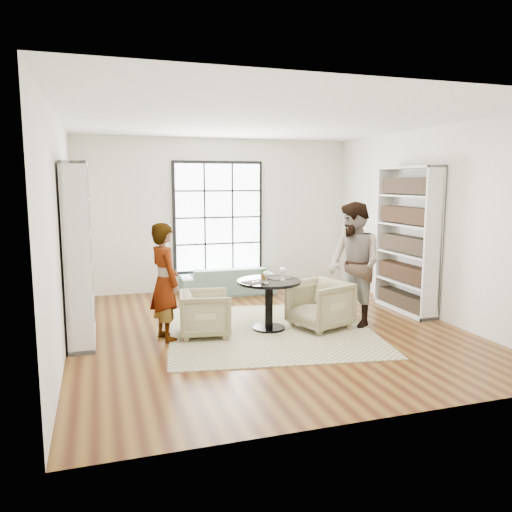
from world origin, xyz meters
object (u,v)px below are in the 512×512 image
object	(u,v)px
pedestal_table	(269,294)
armchair_left	(205,313)
sofa	(228,280)
wine_glass_right	(283,271)
person_left	(165,282)
armchair_right	(320,305)
person_right	(354,264)
wine_glass_left	(266,274)
flower_centerpiece	(265,273)

from	to	relation	value
pedestal_table	armchair_left	xyz separation A→B (m)	(-0.94, 0.01, -0.22)
sofa	wine_glass_right	xyz separation A→B (m)	(0.17, -2.55, 0.61)
sofa	person_left	bearing A→B (deg)	61.33
armchair_right	person_left	size ratio (longest dim) A/B	0.48
pedestal_table	sofa	bearing A→B (deg)	89.48
pedestal_table	person_left	size ratio (longest dim) A/B	0.57
person_right	armchair_left	bearing A→B (deg)	-100.37
person_left	wine_glass_left	bearing A→B (deg)	-113.71
wine_glass_left	flower_centerpiece	world-z (taller)	flower_centerpiece
armchair_right	wine_glass_left	distance (m)	0.99
person_left	wine_glass_right	world-z (taller)	person_left
armchair_left	person_left	size ratio (longest dim) A/B	0.43
person_right	wine_glass_left	xyz separation A→B (m)	(-1.40, -0.04, -0.06)
sofa	flower_centerpiece	distance (m)	2.50
pedestal_table	flower_centerpiece	world-z (taller)	flower_centerpiece
armchair_left	wine_glass_right	distance (m)	1.27
flower_centerpiece	wine_glass_right	bearing A→B (deg)	-28.07
armchair_left	armchair_right	world-z (taller)	armchair_right
armchair_right	armchair_left	bearing A→B (deg)	-113.02
sofa	wine_glass_right	world-z (taller)	wine_glass_right
armchair_right	flower_centerpiece	xyz separation A→B (m)	(-0.78, 0.21, 0.48)
pedestal_table	person_right	size ratio (longest dim) A/B	0.50
armchair_left	flower_centerpiece	xyz separation A→B (m)	(0.91, 0.07, 0.52)
sofa	person_right	size ratio (longest dim) A/B	0.98
armchair_left	flower_centerpiece	distance (m)	1.05
wine_glass_right	flower_centerpiece	distance (m)	0.26
wine_glass_left	armchair_right	bearing A→B (deg)	3.03
sofa	person_left	xyz separation A→B (m)	(-1.52, -2.50, 0.54)
person_right	armchair_right	bearing A→B (deg)	-96.61
wine_glass_left	wine_glass_right	bearing A→B (deg)	24.99
pedestal_table	person_left	distance (m)	1.52
pedestal_table	wine_glass_right	distance (m)	0.40
person_right	sofa	bearing A→B (deg)	-160.92
person_left	person_right	world-z (taller)	person_right
person_right	wine_glass_right	distance (m)	1.11
sofa	wine_glass_left	world-z (taller)	wine_glass_left
sofa	person_left	size ratio (longest dim) A/B	1.13
wine_glass_left	person_left	bearing A→B (deg)	172.14
wine_glass_left	flower_centerpiece	xyz separation A→B (m)	(0.07, 0.26, -0.03)
person_left	flower_centerpiece	bearing A→B (deg)	-103.24
person_right	wine_glass_right	xyz separation A→B (m)	(-1.10, 0.09, -0.05)
sofa	flower_centerpiece	size ratio (longest dim) A/B	9.32
armchair_right	flower_centerpiece	world-z (taller)	flower_centerpiece
pedestal_table	person_right	world-z (taller)	person_right
sofa	pedestal_table	bearing A→B (deg)	92.08
sofa	wine_glass_left	distance (m)	2.76
armchair_left	sofa	bearing A→B (deg)	-12.88
sofa	armchair_right	distance (m)	2.74
armchair_right	person_right	xyz separation A→B (m)	(0.55, 0.00, 0.58)
armchair_left	person_right	distance (m)	2.33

